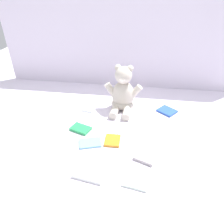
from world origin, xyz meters
name	(u,v)px	position (x,y,z in m)	size (l,w,h in m)	color
ground_plane	(112,117)	(0.00, 0.00, 0.00)	(3.20, 3.20, 0.00)	silver
backdrop_drape	(121,44)	(0.00, 0.49, 0.33)	(1.84, 0.03, 0.66)	silver
teddy_bear	(123,94)	(0.06, 0.11, 0.11)	(0.25, 0.22, 0.30)	beige
book_case_0	(136,180)	(0.18, -0.47, 0.01)	(0.09, 0.10, 0.01)	white
book_case_1	(90,143)	(-0.07, -0.27, 0.01)	(0.07, 0.11, 0.01)	#70ACD0
book_case_2	(89,173)	(-0.03, -0.47, 0.01)	(0.08, 0.14, 0.02)	white
book_case_3	(81,129)	(-0.16, -0.16, 0.01)	(0.07, 0.11, 0.02)	#269952
book_case_4	(167,111)	(0.35, 0.11, 0.01)	(0.09, 0.11, 0.01)	#2850B0
book_case_5	(146,156)	(0.22, -0.33, 0.01)	(0.10, 0.10, 0.02)	#9B9397
book_case_6	(90,108)	(-0.16, 0.08, 0.01)	(0.07, 0.10, 0.01)	white
book_case_7	(112,141)	(0.04, -0.24, 0.01)	(0.08, 0.09, 0.01)	orange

